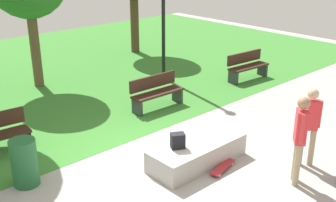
{
  "coord_description": "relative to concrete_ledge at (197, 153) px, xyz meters",
  "views": [
    {
      "loc": [
        -4.99,
        -5.87,
        4.44
      ],
      "look_at": [
        0.73,
        0.43,
        1.15
      ],
      "focal_mm": 44.56,
      "sensor_mm": 36.0,
      "label": 1
    }
  ],
  "objects": [
    {
      "name": "skater_performing_trick",
      "position": [
        1.62,
        -1.58,
        0.76
      ],
      "size": [
        0.35,
        0.38,
        1.71
      ],
      "color": "tan",
      "rests_on": "ground_plane"
    },
    {
      "name": "ground_plane",
      "position": [
        -0.73,
        0.49,
        -0.24
      ],
      "size": [
        28.0,
        28.0,
        0.0
      ],
      "primitive_type": "plane",
      "color": "#9E9993"
    },
    {
      "name": "park_bench_near_lamppost",
      "position": [
        1.42,
        2.97,
        0.24
      ],
      "size": [
        1.61,
        0.5,
        0.91
      ],
      "color": "#331E14",
      "rests_on": "ground_plane"
    },
    {
      "name": "backpack_on_ledge",
      "position": [
        -0.47,
        0.11,
        0.4
      ],
      "size": [
        0.34,
        0.31,
        0.32
      ],
      "primitive_type": "cube",
      "rotation": [
        0.0,
        0.0,
        2.63
      ],
      "color": "black",
      "rests_on": "concrete_ledge"
    },
    {
      "name": "grass_lawn",
      "position": [
        -0.73,
        8.12,
        -0.23
      ],
      "size": [
        26.6,
        12.75,
        0.01
      ],
      "primitive_type": "cube",
      "color": "#387A2D",
      "rests_on": "ground_plane"
    },
    {
      "name": "trash_bin",
      "position": [
        -3.05,
        1.64,
        0.24
      ],
      "size": [
        0.5,
        0.5,
        0.95
      ],
      "primitive_type": "cylinder",
      "color": "#1E592D",
      "rests_on": "ground_plane"
    },
    {
      "name": "skateboard_by_ledge",
      "position": [
        0.18,
        -0.56,
        -0.17
      ],
      "size": [
        0.82,
        0.38,
        0.08
      ],
      "color": "#A5262D",
      "rests_on": "ground_plane"
    },
    {
      "name": "concrete_ledge",
      "position": [
        0.0,
        0.0,
        0.0
      ],
      "size": [
        2.2,
        0.87,
        0.47
      ],
      "primitive_type": "cube",
      "color": "#A8A59E",
      "rests_on": "ground_plane"
    },
    {
      "name": "park_bench_far_left",
      "position": [
        5.39,
        2.87,
        0.24
      ],
      "size": [
        1.63,
        0.58,
        0.91
      ],
      "color": "#331E14",
      "rests_on": "ground_plane"
    },
    {
      "name": "skater_watching",
      "position": [
        0.86,
        -1.82,
        0.82
      ],
      "size": [
        0.38,
        0.35,
        1.79
      ],
      "color": "tan",
      "rests_on": "ground_plane"
    }
  ]
}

